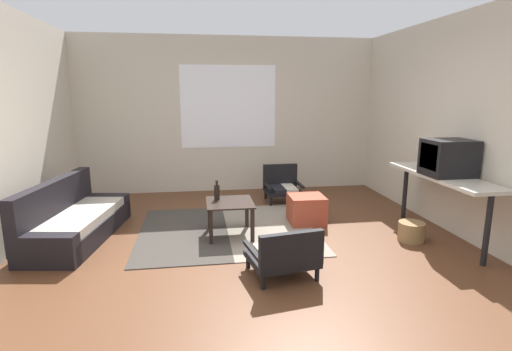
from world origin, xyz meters
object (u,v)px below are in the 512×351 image
couch (74,221)px  coffee_table (230,208)px  clay_vase (428,160)px  armchair_by_window (282,185)px  crt_television (448,158)px  armchair_striped_foreground (284,255)px  wicker_basket (411,232)px  glass_bottle (217,192)px  console_shelf (442,180)px  ottoman_orange (306,209)px

couch → coffee_table: 1.89m
coffee_table → clay_vase: clay_vase is taller
armchair_by_window → crt_television: crt_television is taller
coffee_table → crt_television: crt_television is taller
armchair_striped_foreground → wicker_basket: size_ratio=2.30×
coffee_table → armchair_striped_foreground: (0.42, -1.21, -0.12)m
armchair_by_window → armchair_striped_foreground: 2.77m
armchair_striped_foreground → glass_bottle: (-0.57, 1.33, 0.30)m
armchair_striped_foreground → glass_bottle: glass_bottle is taller
console_shelf → coffee_table: bearing=169.8°
armchair_by_window → wicker_basket: size_ratio=1.90×
couch → glass_bottle: (1.73, -0.04, 0.31)m
armchair_by_window → wicker_basket: (1.15, -2.00, -0.15)m
console_shelf → wicker_basket: console_shelf is taller
crt_television → couch: bearing=171.0°
armchair_striped_foreground → wicker_basket: 1.86m
clay_vase → console_shelf: bearing=-90.0°
wicker_basket → clay_vase: bearing=45.0°
crt_television → ottoman_orange: bearing=149.3°
couch → armchair_by_window: couch is taller
console_shelf → clay_vase: bearing=90.0°
clay_vase → wicker_basket: clay_vase is taller
armchair_by_window → armchair_striped_foreground: bearing=-101.8°
armchair_by_window → crt_television: (1.52, -2.03, 0.74)m
armchair_by_window → glass_bottle: bearing=-129.4°
armchair_by_window → glass_bottle: (-1.13, -1.38, 0.27)m
glass_bottle → console_shelf: bearing=-12.2°
coffee_table → armchair_by_window: bearing=56.7°
armchair_striped_foreground → clay_vase: (2.09, 1.08, 0.68)m
couch → ottoman_orange: 2.95m
couch → armchair_striped_foreground: couch is taller
ottoman_orange → console_shelf: size_ratio=0.27×
armchair_by_window → crt_television: size_ratio=1.14×
coffee_table → glass_bottle: glass_bottle is taller
armchair_by_window → crt_television: bearing=-53.1°
glass_bottle → armchair_by_window: bearing=50.6°
console_shelf → couch: bearing=172.0°
crt_television → wicker_basket: (-0.37, 0.03, -0.89)m
couch → crt_television: bearing=-9.0°
armchair_by_window → wicker_basket: 2.31m
couch → armchair_by_window: bearing=25.0°
console_shelf → clay_vase: 0.37m
console_shelf → crt_television: 0.30m
armchair_by_window → console_shelf: console_shelf is taller
crt_television → glass_bottle: size_ratio=2.09×
coffee_table → armchair_striped_foreground: bearing=-70.9°
console_shelf → wicker_basket: 0.71m
couch → wicker_basket: 4.07m
armchair_striped_foreground → crt_television: (2.08, 0.68, 0.78)m
armchair_striped_foreground → ottoman_orange: armchair_striped_foreground is taller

